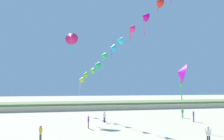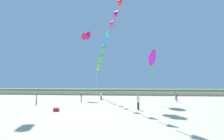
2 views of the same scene
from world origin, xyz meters
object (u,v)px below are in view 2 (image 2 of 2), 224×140
(person_near_left, at_px, (36,98))
(beach_cooler, at_px, (56,109))
(person_mid_center, at_px, (177,96))
(person_far_right, at_px, (176,95))
(large_kite_high_solo, at_px, (85,35))
(large_kite_low_lead, at_px, (150,57))
(person_far_left, at_px, (101,95))
(person_near_right, at_px, (81,96))
(person_far_center, at_px, (138,101))

(person_near_left, xyz_separation_m, beach_cooler, (6.13, -6.79, -0.71))
(person_mid_center, height_order, person_far_right, person_mid_center)
(large_kite_high_solo, bearing_deg, large_kite_low_lead, -42.78)
(person_mid_center, bearing_deg, large_kite_low_lead, -136.17)
(person_near_left, height_order, person_far_left, person_far_left)
(person_near_right, bearing_deg, large_kite_high_solo, 102.95)
(person_near_right, distance_m, person_mid_center, 16.39)
(person_far_left, distance_m, person_far_right, 14.11)
(person_mid_center, relative_size, person_far_left, 1.01)
(person_far_left, xyz_separation_m, large_kite_low_lead, (8.99, -6.46, 6.19))
(person_far_right, height_order, person_far_center, person_far_center)
(person_near_left, bearing_deg, person_mid_center, 19.78)
(person_mid_center, distance_m, person_far_right, 3.86)
(person_mid_center, relative_size, person_far_center, 0.96)
(person_far_right, bearing_deg, person_far_center, -113.57)
(person_near_right, bearing_deg, person_far_right, 18.40)
(person_far_left, height_order, person_far_right, person_far_left)
(person_far_left, bearing_deg, person_far_right, 7.19)
(large_kite_high_solo, bearing_deg, person_far_center, -58.81)
(person_far_left, relative_size, large_kite_low_lead, 0.34)
(person_mid_center, relative_size, beach_cooler, 2.85)
(large_kite_low_lead, bearing_deg, person_far_right, 58.66)
(person_mid_center, relative_size, large_kite_high_solo, 0.36)
(person_far_right, bearing_deg, beach_cooler, -130.53)
(person_far_right, bearing_deg, large_kite_high_solo, 165.81)
(large_kite_low_lead, xyz_separation_m, large_kite_high_solo, (-14.11, 13.06, 7.21))
(person_mid_center, bearing_deg, person_near_right, -173.94)
(person_far_right, xyz_separation_m, beach_cooler, (-15.64, -18.29, -0.73))
(person_far_center, height_order, large_kite_low_lead, large_kite_low_lead)
(large_kite_high_solo, bearing_deg, person_near_left, -99.20)
(person_near_left, distance_m, person_far_right, 24.62)
(beach_cooler, bearing_deg, large_kite_high_solo, 98.56)
(large_kite_high_solo, bearing_deg, beach_cooler, -81.44)
(large_kite_high_solo, height_order, beach_cooler, large_kite_high_solo)
(person_mid_center, xyz_separation_m, large_kite_high_solo, (-18.69, 8.67, 13.39))
(person_far_right, xyz_separation_m, large_kite_high_solo, (-19.12, 4.83, 13.40))
(person_far_left, height_order, beach_cooler, person_far_left)
(person_near_right, height_order, person_far_right, person_far_right)
(large_kite_high_solo, bearing_deg, person_far_left, -52.22)
(person_near_right, xyz_separation_m, person_far_left, (2.73, 3.80, 0.00))
(person_near_right, xyz_separation_m, person_far_right, (16.73, 5.56, 0.00))
(person_near_right, distance_m, person_far_left, 4.67)
(person_near_left, distance_m, person_far_left, 12.45)
(large_kite_high_solo, bearing_deg, person_far_right, -14.19)
(person_far_left, xyz_separation_m, beach_cooler, (-1.64, -16.52, -0.73))
(person_far_left, relative_size, person_far_right, 1.00)
(person_near_right, bearing_deg, person_near_left, -130.28)
(person_near_right, distance_m, person_far_center, 14.09)
(large_kite_high_solo, bearing_deg, person_mid_center, -24.88)
(person_near_right, relative_size, person_far_left, 1.00)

